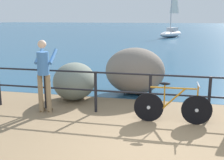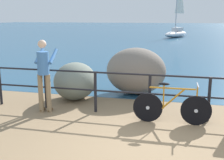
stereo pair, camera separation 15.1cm
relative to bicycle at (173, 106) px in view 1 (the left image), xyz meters
name	(u,v)px [view 1 (the left image)]	position (x,y,z in m)	size (l,w,h in m)	color
ground_plane	(169,45)	(-0.53, 18.61, -0.44)	(120.00, 120.00, 0.10)	#846B4C
sea_surface	(173,29)	(-0.53, 46.63, -0.39)	(120.00, 90.00, 0.01)	navy
promenade_railing	(150,90)	(-0.53, 0.35, 0.24)	(8.03, 0.07, 1.02)	black
bicycle	(173,106)	(0.00, 0.00, 0.00)	(1.70, 0.48, 0.92)	black
person_at_railing	(44,73)	(-3.07, 0.07, 0.60)	(0.49, 0.66, 1.78)	#8C7251
breakwater_boulder_main	(135,71)	(-1.17, 2.31, 0.31)	(1.80, 1.52, 1.40)	slate
breakwater_boulder_left	(74,81)	(-2.74, 1.29, 0.14)	(1.17, 1.39, 1.05)	slate
sailboat	(171,31)	(-0.50, 26.59, 0.32)	(3.10, 4.52, 6.16)	white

